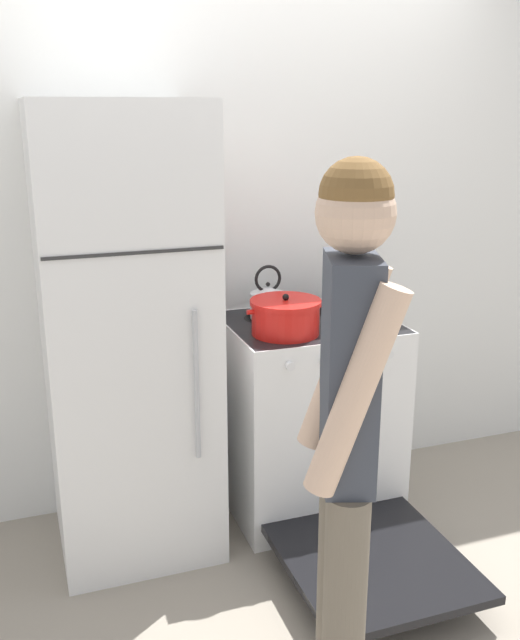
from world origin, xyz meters
The scene contains 8 objects.
ground_plane centered at (0.00, 0.00, 0.00)m, with size 14.00×14.00×0.00m, color gray.
wall_back centered at (0.00, 0.03, 1.27)m, with size 10.00×0.06×2.55m.
refrigerator centered at (-0.51, -0.32, 0.92)m, with size 0.65×0.66×1.85m.
stove_range centered at (0.30, -0.34, 0.45)m, with size 0.74×1.34×0.90m.
dutch_oven_pot centered at (0.13, -0.43, 0.98)m, with size 0.34×0.30×0.17m.
tea_kettle centered at (0.15, -0.18, 0.98)m, with size 0.20×0.16×0.24m.
utensil_jar centered at (0.48, -0.18, 0.98)m, with size 0.08×0.08×0.25m.
person centered at (-0.11, -1.51, 0.97)m, with size 0.35×0.41×1.71m.
Camera 1 is at (-0.91, -3.08, 1.82)m, focal length 40.00 mm.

